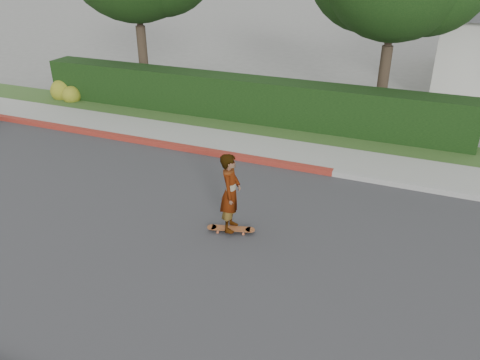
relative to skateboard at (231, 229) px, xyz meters
The scene contains 10 objects.
ground 0.71m from the skateboard, 56.12° to the right, with size 120.00×120.00×0.00m, color slate.
road 0.71m from the skateboard, 56.12° to the right, with size 60.00×8.00×0.01m, color #2D2D30.
curb_far 3.54m from the skateboard, 83.66° to the left, with size 60.00×0.20×0.15m, color #9E9E99.
curb_red_section 5.80m from the skateboard, 142.65° to the left, with size 12.00×0.21×0.15m, color maroon.
sidewalk_far 4.44m from the skateboard, 84.94° to the left, with size 60.00×1.60×0.12m, color gray.
planting_strip 6.03m from the skateboard, 86.28° to the left, with size 60.00×1.60×0.10m, color #2D4C1E.
hedge 7.14m from the skateboard, 111.52° to the left, with size 15.00×1.00×1.50m, color black.
flowering_shrub 11.42m from the skateboard, 147.39° to the left, with size 1.40×1.00×0.90m.
skateboard is the anchor object (origin of this frame).
skateboarder 0.86m from the skateboard, ahead, with size 0.62×0.40×1.69m, color white.
Camera 1 is at (2.94, -7.02, 5.40)m, focal length 35.00 mm.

